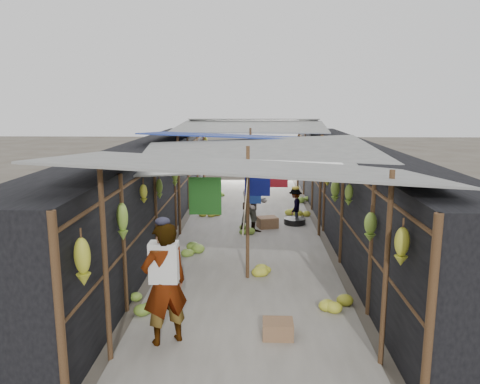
# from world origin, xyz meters

# --- Properties ---
(ground) EXTENTS (80.00, 80.00, 0.00)m
(ground) POSITION_xyz_m (0.00, 0.00, 0.00)
(ground) COLOR #6B6356
(ground) RESTS_ON ground
(aisle_slab) EXTENTS (3.60, 16.00, 0.02)m
(aisle_slab) POSITION_xyz_m (0.00, 6.50, 0.01)
(aisle_slab) COLOR #9E998E
(aisle_slab) RESTS_ON ground
(stall_left) EXTENTS (1.40, 15.00, 2.30)m
(stall_left) POSITION_xyz_m (-2.70, 6.50, 1.15)
(stall_left) COLOR black
(stall_left) RESTS_ON ground
(stall_right) EXTENTS (1.40, 15.00, 2.30)m
(stall_right) POSITION_xyz_m (2.70, 6.50, 1.15)
(stall_right) COLOR black
(stall_right) RESTS_ON ground
(crate_near) EXTENTS (0.45, 0.36, 0.27)m
(crate_near) POSITION_xyz_m (0.48, 0.66, 0.13)
(crate_near) COLOR #926A4A
(crate_near) RESTS_ON ground
(crate_mid) EXTENTS (0.62, 0.55, 0.31)m
(crate_mid) POSITION_xyz_m (0.49, 6.72, 0.16)
(crate_mid) COLOR #926A4A
(crate_mid) RESTS_ON ground
(crate_back) EXTENTS (0.55, 0.48, 0.30)m
(crate_back) POSITION_xyz_m (-1.31, 10.11, 0.15)
(crate_back) COLOR #926A4A
(crate_back) RESTS_ON ground
(black_basin) EXTENTS (0.61, 0.61, 0.18)m
(black_basin) POSITION_xyz_m (1.27, 7.11, 0.09)
(black_basin) COLOR black
(black_basin) RESTS_ON ground
(vendor_elderly) EXTENTS (0.78, 0.70, 1.80)m
(vendor_elderly) POSITION_xyz_m (-1.13, 0.47, 0.90)
(vendor_elderly) COLOR white
(vendor_elderly) RESTS_ON ground
(shopper_blue) EXTENTS (0.94, 0.86, 1.58)m
(shopper_blue) POSITION_xyz_m (0.10, 6.20, 0.79)
(shopper_blue) COLOR navy
(shopper_blue) RESTS_ON ground
(vendor_seated) EXTENTS (0.52, 0.72, 1.00)m
(vendor_seated) POSITION_xyz_m (1.29, 7.30, 0.50)
(vendor_seated) COLOR #49453F
(vendor_seated) RESTS_ON ground
(market_canopy) EXTENTS (5.62, 15.20, 2.77)m
(market_canopy) POSITION_xyz_m (0.03, 6.84, 2.40)
(market_canopy) COLOR brown
(market_canopy) RESTS_ON ground
(hanging_bananas) EXTENTS (3.96, 14.32, 0.79)m
(hanging_bananas) POSITION_xyz_m (0.00, 6.28, 1.64)
(hanging_bananas) COLOR gold
(hanging_bananas) RESTS_ON ground
(floor_bananas) EXTENTS (3.95, 9.86, 0.36)m
(floor_bananas) POSITION_xyz_m (-0.31, 6.62, 0.15)
(floor_bananas) COLOR olive
(floor_bananas) RESTS_ON ground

